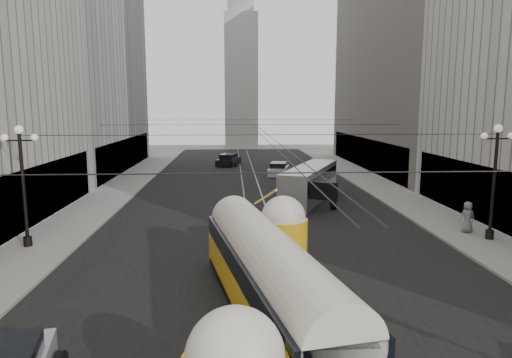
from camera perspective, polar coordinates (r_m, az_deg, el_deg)
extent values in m
cube|color=black|center=(39.19, -0.41, -1.96)|extent=(20.00, 85.00, 0.02)
cube|color=gray|center=(43.80, -16.51, -1.07)|extent=(4.00, 72.00, 0.15)
cube|color=gray|center=(44.74, 14.92, -0.79)|extent=(4.00, 72.00, 0.15)
cube|color=gray|center=(39.16, -1.51, -1.97)|extent=(0.12, 85.00, 0.04)
cube|color=gray|center=(39.23, 0.68, -1.95)|extent=(0.12, 85.00, 0.04)
cube|color=black|center=(32.82, -25.00, -1.41)|extent=(0.10, 18.00, 3.60)
cube|color=#999999|center=(57.32, -22.35, 14.91)|extent=(12.00, 28.00, 28.00)
cube|color=black|center=(55.59, -15.81, 3.03)|extent=(0.10, 25.20, 3.60)
cube|color=black|center=(32.54, 26.08, -1.56)|extent=(0.10, 18.00, 3.60)
cube|color=#514C47|center=(58.78, 19.61, 16.86)|extent=(12.00, 32.00, 32.00)
cube|color=black|center=(56.46, 13.27, 3.22)|extent=(0.10, 28.80, 3.60)
cube|color=#B2AFA8|center=(86.07, -1.88, 12.02)|extent=(6.00, 6.00, 24.00)
cylinder|color=#B2AFA8|center=(87.93, -1.93, 21.17)|extent=(4.80, 4.80, 4.00)
cylinder|color=black|center=(26.63, -27.04, -1.28)|extent=(0.18, 0.18, 6.00)
cylinder|color=black|center=(27.21, -26.62, -6.99)|extent=(0.44, 0.44, 0.50)
cylinder|color=black|center=(26.34, -27.44, 4.30)|extent=(1.60, 0.08, 0.08)
sphere|color=white|center=(26.31, -27.53, 5.49)|extent=(0.44, 0.44, 0.44)
sphere|color=white|center=(26.65, -28.94, 4.55)|extent=(0.36, 0.36, 0.36)
sphere|color=white|center=(26.03, -25.96, 4.69)|extent=(0.36, 0.36, 0.36)
cylinder|color=black|center=(28.23, 27.57, -0.79)|extent=(0.18, 0.18, 6.00)
cylinder|color=black|center=(28.77, 27.17, -6.19)|extent=(0.44, 0.44, 0.50)
cylinder|color=black|center=(27.95, 27.95, 4.47)|extent=(1.60, 0.08, 0.08)
sphere|color=white|center=(27.92, 28.04, 5.60)|extent=(0.44, 0.44, 0.44)
sphere|color=white|center=(27.56, 26.63, 4.83)|extent=(0.36, 0.36, 0.36)
sphere|color=white|center=(28.33, 29.28, 4.73)|extent=(0.36, 0.36, 0.36)
cylinder|color=black|center=(10.19, 6.83, 0.78)|extent=(25.00, 0.03, 0.03)
cylinder|color=black|center=(24.04, 1.15, 5.55)|extent=(25.00, 0.03, 0.03)
cylinder|color=black|center=(38.00, -0.39, 6.81)|extent=(25.00, 0.03, 0.03)
cylinder|color=black|center=(51.98, -1.10, 7.40)|extent=(25.00, 0.03, 0.03)
cylinder|color=black|center=(42.00, -0.64, 6.75)|extent=(0.03, 72.00, 0.03)
cylinder|color=black|center=(42.02, -0.09, 6.75)|extent=(0.03, 72.00, 0.03)
cube|color=yellow|center=(16.59, 1.55, -14.04)|extent=(4.77, 12.93, 1.54)
cube|color=black|center=(16.89, 1.54, -16.31)|extent=(4.70, 12.56, 0.27)
cube|color=black|center=(16.23, 1.56, -10.79)|extent=(4.76, 12.75, 0.77)
cylinder|color=silver|center=(16.14, 1.57, -9.88)|extent=(4.47, 12.69, 2.09)
sphere|color=silver|center=(10.52, -2.64, -21.33)|extent=(2.18, 2.18, 2.18)
cylinder|color=yellow|center=(22.43, 3.41, -7.60)|extent=(2.36, 2.36, 2.09)
sphere|color=silver|center=(22.14, 3.43, -4.90)|extent=(2.18, 2.18, 2.18)
cube|color=#AEB0B3|center=(36.99, 6.76, -0.50)|extent=(6.33, 10.72, 2.68)
cube|color=black|center=(36.92, 6.77, 0.18)|extent=(6.20, 10.39, 0.98)
cube|color=black|center=(31.79, 8.38, -1.52)|extent=(1.92, 0.91, 1.25)
cylinder|color=black|center=(33.50, 5.88, -3.11)|extent=(0.30, 0.89, 0.89)
cylinder|color=black|center=(33.91, 9.61, -3.04)|extent=(0.30, 0.89, 0.89)
cylinder|color=black|center=(40.48, 4.32, -0.99)|extent=(0.30, 0.89, 0.89)
cylinder|color=black|center=(40.82, 7.43, -0.95)|extent=(0.30, 0.89, 0.89)
cube|color=silver|center=(50.24, 2.84, 1.02)|extent=(2.79, 4.82, 0.80)
cube|color=black|center=(50.17, 2.84, 1.66)|extent=(2.13, 2.78, 0.76)
cylinder|color=black|center=(48.67, 2.04, 0.57)|extent=(0.22, 0.64, 0.64)
cylinder|color=black|center=(48.85, 3.99, 0.59)|extent=(0.22, 0.64, 0.64)
cylinder|color=black|center=(51.71, 1.74, 1.07)|extent=(0.22, 0.64, 0.64)
cylinder|color=black|center=(51.87, 3.58, 1.08)|extent=(0.22, 0.64, 0.64)
cube|color=black|center=(58.78, -3.44, 2.20)|extent=(3.34, 5.12, 0.84)
cube|color=black|center=(58.71, -3.44, 2.77)|extent=(2.45, 3.02, 0.80)
cylinder|color=black|center=(57.21, -4.33, 1.83)|extent=(0.22, 0.67, 0.67)
cylinder|color=black|center=(57.20, -2.57, 1.85)|extent=(0.22, 0.67, 0.67)
cylinder|color=black|center=(60.41, -4.26, 2.21)|extent=(0.22, 0.67, 0.67)
cylinder|color=black|center=(60.40, -2.59, 2.23)|extent=(0.22, 0.67, 0.67)
imported|color=slate|center=(29.55, 24.91, -4.33)|extent=(0.89, 0.55, 1.83)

